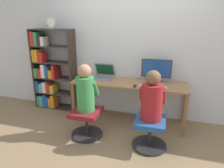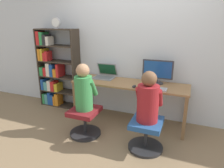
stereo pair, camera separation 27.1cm
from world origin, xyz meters
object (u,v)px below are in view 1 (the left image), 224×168
object	(u,v)px
keyboard	(153,87)
bookshelf	(49,73)
office_chair_left	(150,131)
office_chair_right	(87,121)
person_at_monitor	(152,98)
desk_clock	(51,23)
desktop_monitor	(156,71)
laptop	(103,75)
person_at_laptop	(85,90)

from	to	relation	value
keyboard	bookshelf	bearing A→B (deg)	170.73
office_chair_left	bookshelf	distance (m)	2.35
office_chair_left	office_chair_right	size ratio (longest dim) A/B	1.00
person_at_monitor	desk_clock	distance (m)	2.30
keyboard	office_chair_left	bearing A→B (deg)	-86.06
office_chair_right	person_at_monitor	distance (m)	1.09
desktop_monitor	bookshelf	size ratio (longest dim) A/B	0.31
desktop_monitor	desk_clock	size ratio (longest dim) A/B	2.39
person_at_monitor	desktop_monitor	bearing A→B (deg)	91.82
person_at_monitor	bookshelf	size ratio (longest dim) A/B	0.43
office_chair_right	desk_clock	size ratio (longest dim) A/B	2.34
desktop_monitor	office_chair_left	xyz separation A→B (m)	(0.03, -0.81, -0.69)
bookshelf	desk_clock	bearing A→B (deg)	-19.22
keyboard	desktop_monitor	bearing A→B (deg)	88.56
laptop	keyboard	distance (m)	1.01
person_at_monitor	person_at_laptop	bearing A→B (deg)	179.09
desktop_monitor	laptop	bearing A→B (deg)	179.02
laptop	person_at_laptop	xyz separation A→B (m)	(0.01, -0.81, -0.02)
desktop_monitor	person_at_monitor	size ratio (longest dim) A/B	0.73
office_chair_right	desktop_monitor	bearing A→B (deg)	39.93
laptop	desktop_monitor	bearing A→B (deg)	-0.98
desktop_monitor	office_chair_right	bearing A→B (deg)	-140.07
person_at_laptop	desk_clock	xyz separation A→B (m)	(-0.97, 0.75, 0.95)
keyboard	office_chair_left	size ratio (longest dim) A/B	0.87
desktop_monitor	keyboard	distance (m)	0.37
office_chair_left	bookshelf	xyz separation A→B (m)	(-2.14, 0.83, 0.49)
office_chair_right	person_at_laptop	xyz separation A→B (m)	(-0.00, 0.00, 0.51)
desktop_monitor	laptop	xyz separation A→B (m)	(-0.96, 0.02, -0.15)
desk_clock	person_at_laptop	bearing A→B (deg)	-37.51
keyboard	office_chair_right	distance (m)	1.17
office_chair_left	office_chair_right	xyz separation A→B (m)	(-0.98, 0.02, 0.00)
laptop	desk_clock	world-z (taller)	desk_clock
person_at_monitor	bookshelf	bearing A→B (deg)	158.85
keyboard	desk_clock	distance (m)	2.16
keyboard	bookshelf	size ratio (longest dim) A/B	0.27
laptop	office_chair_left	bearing A→B (deg)	-39.91
person_at_monitor	desk_clock	size ratio (longest dim) A/B	3.29
person_at_monitor	laptop	bearing A→B (deg)	140.26
desktop_monitor	person_at_monitor	xyz separation A→B (m)	(0.03, -0.81, -0.19)
keyboard	office_chair_right	xyz separation A→B (m)	(-0.94, -0.47, -0.50)
person_at_monitor	person_at_laptop	distance (m)	0.98
desktop_monitor	laptop	distance (m)	0.98
keyboard	person_at_laptop	size ratio (longest dim) A/B	0.60
desktop_monitor	bookshelf	bearing A→B (deg)	179.37
office_chair_left	desk_clock	distance (m)	2.55
office_chair_left	person_at_laptop	distance (m)	1.10
office_chair_right	bookshelf	bearing A→B (deg)	144.96
keyboard	person_at_laptop	world-z (taller)	person_at_laptop
bookshelf	desk_clock	distance (m)	1.00
office_chair_left	bookshelf	bearing A→B (deg)	158.74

